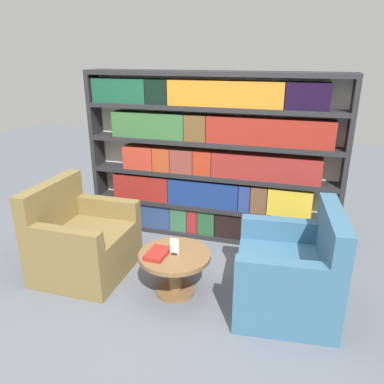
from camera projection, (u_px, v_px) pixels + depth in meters
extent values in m
plane|color=slate|center=(175.00, 295.00, 3.41)|extent=(14.00, 14.00, 0.00)
cube|color=silver|center=(213.00, 157.00, 4.33)|extent=(2.88, 0.05, 1.90)
cube|color=#262628|center=(99.00, 150.00, 4.60)|extent=(0.05, 0.30, 1.90)
cube|color=#262628|center=(344.00, 170.00, 3.83)|extent=(0.05, 0.30, 1.90)
cube|color=#262628|center=(209.00, 233.00, 4.54)|extent=(2.78, 0.30, 0.05)
cube|color=#262628|center=(210.00, 206.00, 4.41)|extent=(2.78, 0.30, 0.05)
cube|color=#262628|center=(210.00, 175.00, 4.28)|extent=(2.78, 0.30, 0.05)
cube|color=#262628|center=(211.00, 143.00, 4.15)|extent=(2.78, 0.30, 0.05)
cube|color=#262628|center=(211.00, 108.00, 4.02)|extent=(2.78, 0.30, 0.05)
cube|color=#262628|center=(212.00, 73.00, 3.89)|extent=(2.78, 0.30, 0.05)
cube|color=navy|center=(150.00, 214.00, 4.66)|extent=(0.58, 0.20, 0.29)
cube|color=#346744|center=(180.00, 218.00, 4.55)|extent=(0.21, 0.20, 0.29)
cube|color=maroon|center=(194.00, 219.00, 4.51)|extent=(0.12, 0.20, 0.29)
cube|color=#265431|center=(208.00, 221.00, 4.46)|extent=(0.20, 0.20, 0.29)
cube|color=black|center=(265.00, 228.00, 4.28)|extent=(1.15, 0.20, 0.29)
cube|color=maroon|center=(143.00, 186.00, 4.56)|extent=(0.70, 0.20, 0.30)
cube|color=navy|center=(204.00, 192.00, 4.35)|extent=(0.83, 0.20, 0.30)
cube|color=navy|center=(245.00, 197.00, 4.22)|extent=(0.12, 0.20, 0.30)
cube|color=brown|center=(259.00, 198.00, 4.17)|extent=(0.18, 0.20, 0.30)
cube|color=gold|center=(290.00, 201.00, 4.08)|extent=(0.47, 0.20, 0.30)
cube|color=#B13624|center=(140.00, 157.00, 4.44)|extent=(0.37, 0.20, 0.27)
cube|color=#AE3E20|center=(163.00, 159.00, 4.36)|extent=(0.21, 0.20, 0.27)
cube|color=brown|center=(183.00, 160.00, 4.29)|extent=(0.26, 0.20, 0.27)
cube|color=#AD311B|center=(204.00, 162.00, 4.22)|extent=(0.21, 0.20, 0.27)
cube|color=maroon|center=(266.00, 167.00, 4.04)|extent=(1.16, 0.20, 0.27)
cube|color=#346634|center=(150.00, 125.00, 4.26)|extent=(0.86, 0.20, 0.28)
cube|color=brown|center=(197.00, 127.00, 4.11)|extent=(0.24, 0.20, 0.28)
cube|color=maroon|center=(269.00, 132.00, 3.90)|extent=(1.32, 0.20, 0.28)
cube|color=#174D32|center=(121.00, 90.00, 4.22)|extent=(0.64, 0.20, 0.26)
cube|color=black|center=(159.00, 92.00, 4.10)|extent=(0.25, 0.20, 0.26)
cube|color=orange|center=(225.00, 94.00, 3.90)|extent=(1.22, 0.20, 0.26)
cube|color=black|center=(308.00, 96.00, 3.67)|extent=(0.42, 0.20, 0.26)
cube|color=olive|center=(87.00, 251.00, 3.72)|extent=(0.81, 0.88, 0.46)
cube|color=olive|center=(52.00, 205.00, 3.65)|extent=(0.14, 0.88, 0.46)
cube|color=olive|center=(66.00, 240.00, 3.24)|extent=(0.67, 0.12, 0.20)
cube|color=olive|center=(109.00, 207.00, 3.92)|extent=(0.67, 0.12, 0.20)
cube|color=#386684|center=(284.00, 283.00, 3.19)|extent=(0.89, 0.96, 0.46)
cube|color=#386684|center=(332.00, 239.00, 2.98)|extent=(0.23, 0.89, 0.46)
cube|color=#386684|center=(278.00, 229.00, 3.44)|extent=(0.68, 0.19, 0.20)
cube|color=#386684|center=(280.00, 273.00, 2.74)|extent=(0.68, 0.19, 0.20)
cylinder|color=brown|center=(175.00, 275.00, 3.40)|extent=(0.12, 0.12, 0.36)
cylinder|color=brown|center=(175.00, 291.00, 3.46)|extent=(0.35, 0.35, 0.03)
cylinder|color=brown|center=(175.00, 255.00, 3.33)|extent=(0.64, 0.64, 0.04)
cube|color=black|center=(175.00, 253.00, 3.32)|extent=(0.05, 0.06, 0.01)
cube|color=silver|center=(175.00, 246.00, 3.29)|extent=(0.08, 0.01, 0.15)
cube|color=maroon|center=(157.00, 253.00, 3.28)|extent=(0.18, 0.26, 0.04)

